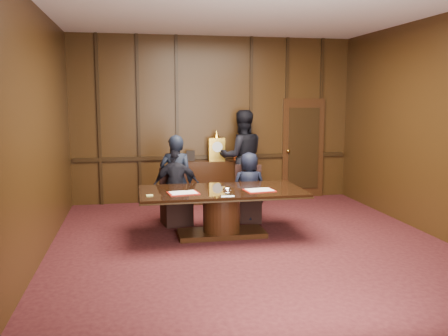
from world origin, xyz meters
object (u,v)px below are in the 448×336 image
signatory_left (176,186)px  witness_left (176,180)px  sideboard (217,180)px  signatory_right (249,187)px  conference_table (222,205)px  witness_right (242,157)px

signatory_left → witness_left: bearing=-90.7°
sideboard → signatory_right: bearing=-80.1°
conference_table → witness_left: witness_left is taller
signatory_right → witness_right: (0.22, 1.53, 0.35)m
witness_left → witness_right: 2.14m
signatory_left → witness_left: (0.00, 0.04, 0.10)m
signatory_right → witness_right: 1.58m
sideboard → signatory_right: (0.29, -1.69, 0.14)m
sideboard → witness_left: witness_left is taller
conference_table → witness_left: size_ratio=1.65×
witness_left → witness_right: witness_right is taller
sideboard → witness_right: (0.52, -0.16, 0.50)m
witness_right → conference_table: bearing=67.7°
signatory_left → witness_left: size_ratio=0.87×
witness_right → sideboard: bearing=-18.9°
sideboard → conference_table: bearing=-98.2°
conference_table → signatory_right: signatory_right is taller
signatory_right → sideboard: bearing=-78.5°
sideboard → witness_right: bearing=-17.2°
sideboard → witness_left: (-1.01, -1.65, 0.31)m
signatory_left → conference_table: bearing=129.6°
conference_table → witness_left: (-0.65, 0.84, 0.28)m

